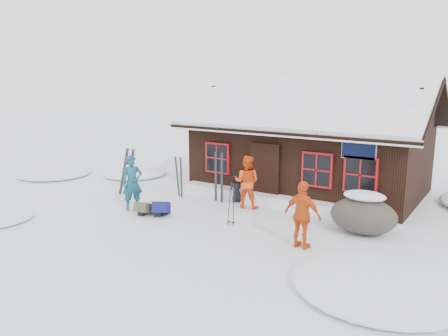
% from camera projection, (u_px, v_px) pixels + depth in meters
% --- Properties ---
extents(ground, '(120.00, 120.00, 0.00)m').
position_uv_depth(ground, '(202.00, 214.00, 13.85)').
color(ground, white).
rests_on(ground, ground).
extents(mountain_hut, '(8.90, 6.09, 4.42)m').
position_uv_depth(mountain_hut, '(311.00, 149.00, 16.77)').
color(mountain_hut, black).
rests_on(mountain_hut, ground).
extents(snow_drift, '(7.60, 0.60, 0.35)m').
position_uv_depth(snow_drift, '(277.00, 200.00, 14.83)').
color(snow_drift, white).
rests_on(snow_drift, ground).
extents(snow_mounds, '(20.60, 13.20, 0.48)m').
position_uv_depth(snow_mounds, '(276.00, 209.00, 14.47)').
color(snow_mounds, white).
rests_on(snow_mounds, ground).
extents(skier_teal, '(0.72, 0.79, 1.81)m').
position_uv_depth(skier_teal, '(132.00, 183.00, 14.19)').
color(skier_teal, '#134B5C').
rests_on(skier_teal, ground).
extents(skier_orange_left, '(0.99, 0.86, 1.76)m').
position_uv_depth(skier_orange_left, '(247.00, 182.00, 14.44)').
color(skier_orange_left, '#F04811').
rests_on(skier_orange_left, ground).
extents(skier_orange_right, '(1.07, 0.55, 1.74)m').
position_uv_depth(skier_orange_right, '(303.00, 215.00, 10.91)').
color(skier_orange_right, '#D54B15').
rests_on(skier_orange_right, ground).
extents(skier_crouched, '(0.52, 0.40, 0.96)m').
position_uv_depth(skier_crouched, '(237.00, 188.00, 15.22)').
color(skier_crouched, black).
rests_on(skier_crouched, ground).
extents(boulder, '(1.83, 1.37, 1.07)m').
position_uv_depth(boulder, '(363.00, 214.00, 12.05)').
color(boulder, '#48423A').
rests_on(boulder, ground).
extents(ski_pair_left, '(0.68, 0.33, 1.78)m').
position_uv_depth(ski_pair_left, '(127.00, 172.00, 16.18)').
color(ski_pair_left, black).
rests_on(ski_pair_left, ground).
extents(ski_pair_mid, '(0.44, 0.17, 1.52)m').
position_uv_depth(ski_pair_mid, '(179.00, 178.00, 15.86)').
color(ski_pair_mid, black).
rests_on(ski_pair_mid, ground).
extents(ski_pair_right, '(0.40, 0.11, 1.80)m').
position_uv_depth(ski_pair_right, '(219.00, 178.00, 15.16)').
color(ski_pair_right, black).
rests_on(ski_pair_right, ground).
extents(ski_poles, '(0.23, 0.12, 1.31)m').
position_uv_depth(ski_poles, '(231.00, 205.00, 12.73)').
color(ski_poles, black).
rests_on(ski_poles, ground).
extents(backpack_blue, '(0.73, 0.79, 0.34)m').
position_uv_depth(backpack_blue, '(161.00, 210.00, 13.72)').
color(backpack_blue, '#131652').
rests_on(backpack_blue, ground).
extents(backpack_olive, '(0.52, 0.63, 0.31)m').
position_uv_depth(backpack_olive, '(144.00, 210.00, 13.80)').
color(backpack_olive, '#494734').
rests_on(backpack_olive, ground).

